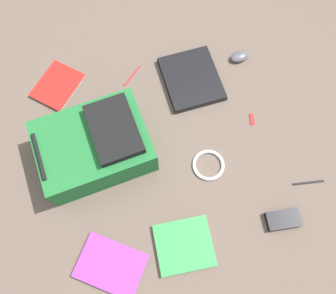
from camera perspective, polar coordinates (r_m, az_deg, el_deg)
ground_plane at (r=1.54m, az=-0.02°, el=0.49°), size 3.61×3.61×0.00m
backpack at (r=1.46m, az=-12.12°, el=0.19°), size 0.34×0.46×0.22m
laptop at (r=1.67m, az=3.99°, el=11.46°), size 0.32×0.28×0.03m
book_comic at (r=1.45m, az=-9.65°, el=-19.19°), size 0.31×0.32×0.02m
book_manual at (r=1.44m, az=2.75°, el=-16.31°), size 0.24×0.26×0.02m
book_blue at (r=1.74m, az=-18.19°, el=9.85°), size 0.28×0.29×0.02m
computer_mouse at (r=1.77m, az=12.00°, el=14.76°), size 0.06×0.10×0.03m
cable_coil at (r=1.51m, az=6.86°, el=-3.04°), size 0.14×0.14×0.01m
power_brick at (r=1.52m, az=18.89°, el=-11.53°), size 0.10×0.15×0.03m
pen_black at (r=1.60m, az=22.71°, el=-5.56°), size 0.04×0.14×0.01m
pen_blue at (r=1.70m, az=-6.10°, el=11.99°), size 0.09×0.11×0.01m
usb_stick at (r=1.63m, az=14.04°, el=4.61°), size 0.06×0.03×0.01m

